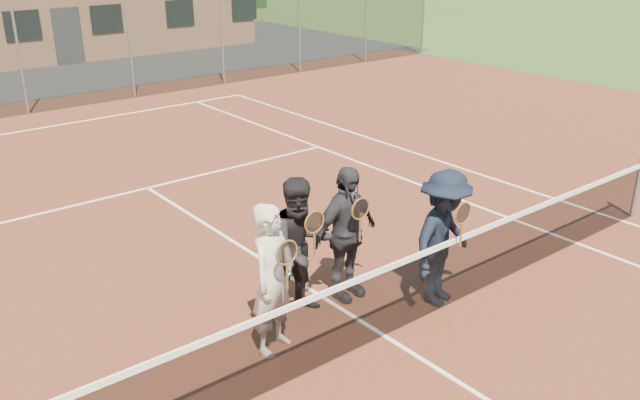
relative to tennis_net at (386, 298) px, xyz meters
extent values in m
cube|color=#562819|center=(0.00, 0.00, -0.53)|extent=(30.00, 30.00, 0.02)
cube|color=white|center=(0.00, 11.88, -0.51)|extent=(10.97, 0.06, 0.01)
cube|color=white|center=(5.49, 0.00, -0.51)|extent=(0.06, 23.77, 0.01)
cube|color=white|center=(4.12, 0.00, -0.51)|extent=(0.06, 23.77, 0.01)
cube|color=white|center=(0.00, 6.40, -0.51)|extent=(8.23, 0.06, 0.01)
cube|color=white|center=(0.00, 0.00, -0.51)|extent=(0.06, 12.80, 0.01)
cylinder|color=slate|center=(5.80, 0.00, 0.01)|extent=(0.08, 0.08, 1.10)
cube|color=black|center=(0.00, 0.00, -0.06)|extent=(11.60, 0.02, 0.88)
cube|color=white|center=(0.00, 0.00, 0.39)|extent=(11.60, 0.03, 0.07)
cylinder|color=slate|center=(0.00, 13.50, 0.96)|extent=(0.07, 0.07, 3.00)
cylinder|color=slate|center=(3.00, 13.50, 0.96)|extent=(0.07, 0.07, 3.00)
cylinder|color=slate|center=(6.00, 13.50, 0.96)|extent=(0.07, 0.07, 3.00)
cylinder|color=slate|center=(9.00, 13.50, 0.96)|extent=(0.07, 0.07, 3.00)
cylinder|color=slate|center=(12.00, 13.50, 0.96)|extent=(0.07, 0.07, 3.00)
cylinder|color=slate|center=(15.00, 13.50, 0.96)|extent=(0.07, 0.07, 3.00)
cube|color=black|center=(0.00, 13.50, 0.96)|extent=(30.00, 0.03, 3.00)
cube|color=#9E6B4C|center=(4.00, 24.00, 0.86)|extent=(15.00, 8.00, 2.80)
cube|color=#2D2D33|center=(3.50, 19.98, 0.46)|extent=(1.00, 0.06, 2.00)
cube|color=black|center=(2.00, 19.98, 0.96)|extent=(1.20, 0.06, 1.00)
cube|color=black|center=(5.00, 19.98, 0.96)|extent=(1.20, 0.06, 1.00)
cube|color=black|center=(8.00, 19.98, 0.96)|extent=(1.20, 0.06, 1.00)
cube|color=black|center=(11.00, 19.98, 0.96)|extent=(1.20, 0.06, 1.00)
imported|color=beige|center=(-1.16, 0.62, 0.38)|extent=(0.77, 0.65, 1.80)
torus|color=brown|center=(-1.16, 0.35, 0.81)|extent=(0.29, 0.02, 0.29)
cylinder|color=black|center=(-1.16, 0.35, 0.81)|extent=(0.25, 0.00, 0.25)
cylinder|color=brown|center=(-1.16, 0.35, 0.53)|extent=(0.03, 0.03, 0.32)
imported|color=black|center=(-0.42, 1.07, 0.38)|extent=(0.95, 0.77, 1.80)
torus|color=brown|center=(-0.42, 0.80, 0.81)|extent=(0.29, 0.02, 0.29)
cylinder|color=black|center=(-0.42, 0.80, 0.81)|extent=(0.25, 0.00, 0.25)
cylinder|color=brown|center=(-0.42, 0.80, 0.53)|extent=(0.03, 0.03, 0.32)
imported|color=#26262B|center=(0.27, 1.03, 0.38)|extent=(1.09, 0.52, 1.80)
torus|color=brown|center=(0.27, 0.76, 0.81)|extent=(0.29, 0.02, 0.29)
cylinder|color=black|center=(0.27, 0.76, 0.81)|extent=(0.25, 0.00, 0.25)
cylinder|color=brown|center=(0.27, 0.76, 0.53)|extent=(0.03, 0.03, 0.32)
imported|color=black|center=(1.14, 0.15, 0.38)|extent=(1.29, 0.93, 1.80)
torus|color=brown|center=(1.14, -0.12, 0.81)|extent=(0.29, 0.02, 0.29)
cylinder|color=black|center=(1.14, -0.12, 0.81)|extent=(0.25, 0.00, 0.25)
cylinder|color=brown|center=(1.14, -0.12, 0.53)|extent=(0.03, 0.03, 0.32)
camera|label=1|loc=(-4.93, -4.90, 3.99)|focal=38.00mm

